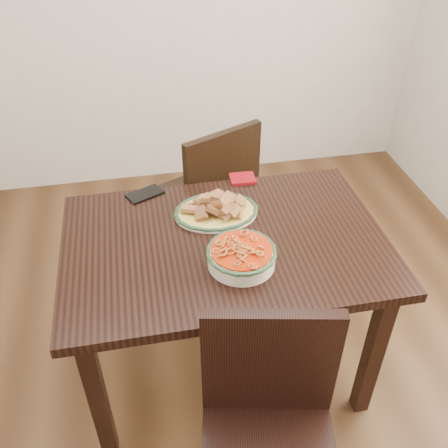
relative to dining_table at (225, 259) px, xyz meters
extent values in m
plane|color=#3B2412|center=(-0.12, -0.03, -0.65)|extent=(3.50, 3.50, 0.00)
cube|color=black|center=(0.00, 0.00, 0.08)|extent=(1.21, 0.81, 0.04)
cube|color=black|center=(-0.53, -0.32, -0.30)|extent=(0.06, 0.06, 0.71)
cube|color=black|center=(0.53, -0.32, -0.30)|extent=(0.06, 0.06, 0.71)
cube|color=black|center=(-0.53, 0.32, -0.30)|extent=(0.06, 0.06, 0.71)
cube|color=black|center=(0.53, 0.32, -0.30)|extent=(0.06, 0.06, 0.71)
cube|color=black|center=(0.02, 0.76, -0.22)|extent=(0.56, 0.56, 0.04)
cube|color=black|center=(0.11, 0.98, -0.45)|extent=(0.04, 0.04, 0.41)
cube|color=black|center=(-0.20, 0.84, -0.45)|extent=(0.04, 0.04, 0.41)
cube|color=black|center=(0.25, 0.67, -0.45)|extent=(0.04, 0.04, 0.41)
cube|color=black|center=(-0.06, 0.53, -0.45)|extent=(0.04, 0.04, 0.41)
cube|color=black|center=(0.10, 0.58, 0.02)|extent=(0.40, 0.21, 0.44)
cube|color=black|center=(-0.13, -0.50, -0.45)|extent=(0.04, 0.04, 0.41)
cube|color=black|center=(0.20, -0.56, -0.45)|extent=(0.04, 0.04, 0.41)
cube|color=black|center=(0.04, -0.51, 0.02)|extent=(0.42, 0.12, 0.44)
ellipsoid|color=white|center=(0.00, 0.17, 0.11)|extent=(0.33, 0.25, 0.02)
ellipsoid|color=gold|center=(0.00, 0.17, 0.11)|extent=(0.32, 0.24, 0.01)
torus|color=#17341E|center=(0.00, 0.17, 0.11)|extent=(0.26, 0.26, 0.01)
cylinder|color=#F3E8CD|center=(0.03, -0.14, 0.13)|extent=(0.24, 0.24, 0.06)
torus|color=#1B3B22|center=(0.03, -0.14, 0.15)|extent=(0.25, 0.25, 0.02)
cylinder|color=#A32507|center=(0.03, -0.14, 0.16)|extent=(0.22, 0.22, 0.01)
cube|color=black|center=(-0.28, 0.36, 0.10)|extent=(0.17, 0.14, 0.01)
cube|color=maroon|center=(0.16, 0.40, 0.10)|extent=(0.11, 0.10, 0.01)
camera|label=1|loc=(-0.28, -1.42, 1.29)|focal=40.00mm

